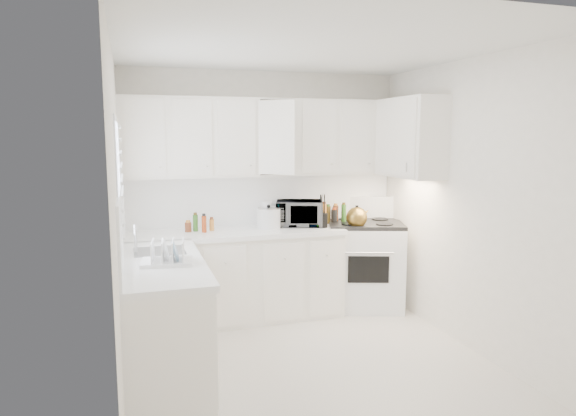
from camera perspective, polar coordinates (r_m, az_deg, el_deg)
name	(u,v)px	position (r m, az deg, el deg)	size (l,w,h in m)	color
floor	(313,366)	(4.56, 2.72, -16.99)	(3.20, 3.20, 0.00)	silver
ceiling	(315,47)	(4.18, 2.97, 17.28)	(3.20, 3.20, 0.00)	white
wall_back	(264,192)	(5.69, -2.68, 1.72)	(3.00, 3.00, 0.00)	white
wall_front	(420,259)	(2.76, 14.34, -5.44)	(3.00, 3.00, 0.00)	white
wall_left	(118,223)	(3.93, -18.19, -1.57)	(3.20, 3.20, 0.00)	white
wall_right	(472,206)	(4.89, 19.58, 0.21)	(3.20, 3.20, 0.00)	white
window_blinds	(120,184)	(4.25, -18.00, 2.54)	(0.06, 0.96, 1.06)	white
lower_cabinets_back	(235,278)	(5.48, -5.81, -7.62)	(2.22, 0.60, 0.90)	white
lower_cabinets_left	(163,322)	(4.34, -13.59, -12.09)	(0.60, 1.60, 0.90)	white
countertop_back	(235,233)	(5.36, -5.86, -2.76)	(2.24, 0.64, 0.05)	white
countertop_left	(162,264)	(4.21, -13.67, -5.99)	(0.64, 1.62, 0.05)	white
backsplash_back	(264,199)	(5.69, -2.65, 0.96)	(2.98, 0.02, 0.55)	white
backsplash_left	(120,228)	(4.14, -17.96, -2.14)	(0.02, 1.60, 0.55)	white
upper_cabinets_back	(268,175)	(5.52, -2.26, 3.60)	(3.00, 0.33, 0.80)	white
upper_cabinets_right	(409,177)	(5.46, 13.15, 3.35)	(0.33, 0.90, 0.80)	white
sink	(159,237)	(4.52, -14.02, -3.15)	(0.42, 0.38, 0.30)	gray
stove	(365,253)	(5.87, 8.44, -4.90)	(0.80, 0.66, 1.24)	white
tea_kettle	(357,216)	(5.57, 7.57, -0.88)	(0.28, 0.24, 0.26)	olive
frying_pan	(374,220)	(6.03, 9.39, -1.26)	(0.23, 0.39, 0.04)	black
microwave	(299,210)	(5.60, 1.24, -0.26)	(0.49, 0.27, 0.33)	gray
rice_cooker	(269,216)	(5.46, -2.15, -0.94)	(0.25, 0.25, 0.25)	white
paper_towel	(267,214)	(5.56, -2.30, -0.66)	(0.12, 0.12, 0.27)	white
utensil_crock	(322,210)	(5.50, 3.80, -0.28)	(0.12, 0.12, 0.36)	black
dish_rack	(167,250)	(4.08, -13.21, -4.55)	(0.38, 0.29, 0.21)	white
spice_left_0	(188,225)	(5.41, -10.93, -1.81)	(0.06, 0.06, 0.13)	brown
spice_left_1	(197,226)	(5.33, -10.02, -1.94)	(0.06, 0.06, 0.13)	#356D24
spice_left_2	(203,224)	(5.42, -9.36, -1.74)	(0.06, 0.06, 0.13)	#B13E17
spice_left_3	(211,225)	(5.35, -8.43, -1.86)	(0.06, 0.06, 0.13)	orange
sauce_right_0	(318,215)	(5.77, 3.28, -0.76)	(0.06, 0.06, 0.19)	#B13E17
sauce_right_1	(324,215)	(5.73, 4.00, -0.82)	(0.06, 0.06, 0.19)	orange
sauce_right_2	(327,214)	(5.81, 4.29, -0.70)	(0.06, 0.06, 0.19)	#544318
sauce_right_3	(333,215)	(5.77, 5.02, -0.77)	(0.06, 0.06, 0.19)	black
sauce_right_4	(336,214)	(5.85, 5.30, -0.65)	(0.06, 0.06, 0.19)	brown
sauce_right_5	(343,214)	(5.81, 6.02, -0.72)	(0.06, 0.06, 0.19)	#356D24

